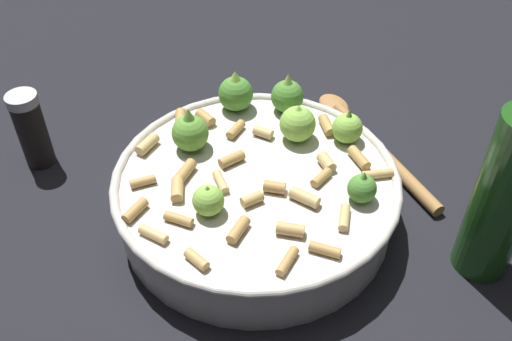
# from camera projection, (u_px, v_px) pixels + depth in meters

# --- Properties ---
(ground_plane) EXTENTS (2.40, 2.40, 0.00)m
(ground_plane) POSITION_uv_depth(u_px,v_px,m) (256.00, 216.00, 0.65)
(ground_plane) COLOR black
(cooking_pan) EXTENTS (0.31, 0.31, 0.11)m
(cooking_pan) POSITION_uv_depth(u_px,v_px,m) (256.00, 189.00, 0.62)
(cooking_pan) COLOR beige
(cooking_pan) RESTS_ON ground
(pepper_shaker) EXTENTS (0.04, 0.04, 0.10)m
(pepper_shaker) POSITION_uv_depth(u_px,v_px,m) (32.00, 130.00, 0.68)
(pepper_shaker) COLOR black
(pepper_shaker) RESTS_ON ground
(olive_oil_bottle) EXTENTS (0.06, 0.06, 0.24)m
(olive_oil_bottle) POSITION_uv_depth(u_px,v_px,m) (505.00, 193.00, 0.53)
(olive_oil_bottle) COLOR #1E4C19
(olive_oil_bottle) RESTS_ON ground
(wooden_spoon) EXTENTS (0.06, 0.26, 0.02)m
(wooden_spoon) POSITION_uv_depth(u_px,v_px,m) (370.00, 140.00, 0.74)
(wooden_spoon) COLOR #9E703D
(wooden_spoon) RESTS_ON ground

